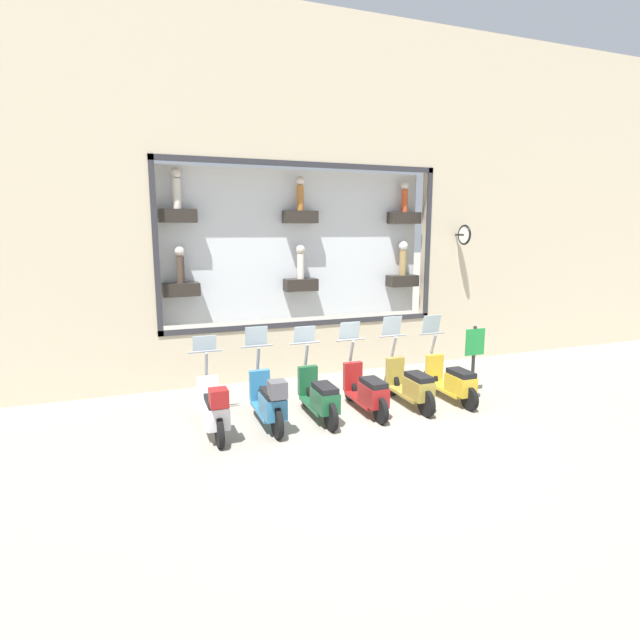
{
  "coord_description": "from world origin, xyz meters",
  "views": [
    {
      "loc": [
        -7.37,
        3.68,
        3.39
      ],
      "look_at": [
        2.14,
        0.11,
        1.56
      ],
      "focal_mm": 28.0,
      "sensor_mm": 36.0,
      "label": 1
    }
  ],
  "objects_px": {
    "scooter_green_3": "(319,397)",
    "scooter_white_5": "(214,409)",
    "scooter_teal_4": "(269,401)",
    "shop_sign_post": "(474,359)",
    "scooter_red_2": "(367,391)",
    "scooter_olive_1": "(411,385)",
    "scooter_yellow_0": "(452,381)"
  },
  "relations": [
    {
      "from": "scooter_green_3",
      "to": "scooter_white_5",
      "type": "bearing_deg",
      "value": 91.93
    },
    {
      "from": "scooter_olive_1",
      "to": "scooter_white_5",
      "type": "height_order",
      "value": "scooter_olive_1"
    },
    {
      "from": "scooter_green_3",
      "to": "shop_sign_post",
      "type": "relative_size",
      "value": 1.23
    },
    {
      "from": "scooter_yellow_0",
      "to": "scooter_teal_4",
      "type": "bearing_deg",
      "value": 90.78
    },
    {
      "from": "scooter_red_2",
      "to": "shop_sign_post",
      "type": "relative_size",
      "value": 1.23
    },
    {
      "from": "scooter_white_5",
      "to": "shop_sign_post",
      "type": "relative_size",
      "value": 1.23
    },
    {
      "from": "scooter_olive_1",
      "to": "scooter_white_5",
      "type": "relative_size",
      "value": 1.0
    },
    {
      "from": "scooter_red_2",
      "to": "scooter_teal_4",
      "type": "xyz_separation_m",
      "value": [
        -0.05,
        1.89,
        0.06
      ]
    },
    {
      "from": "scooter_olive_1",
      "to": "scooter_red_2",
      "type": "distance_m",
      "value": 0.95
    },
    {
      "from": "scooter_olive_1",
      "to": "scooter_red_2",
      "type": "bearing_deg",
      "value": 90.2
    },
    {
      "from": "scooter_teal_4",
      "to": "scooter_white_5",
      "type": "xyz_separation_m",
      "value": [
        -0.01,
        0.95,
        -0.02
      ]
    },
    {
      "from": "scooter_olive_1",
      "to": "scooter_red_2",
      "type": "height_order",
      "value": "scooter_olive_1"
    },
    {
      "from": "scooter_olive_1",
      "to": "scooter_green_3",
      "type": "distance_m",
      "value": 1.89
    },
    {
      "from": "scooter_green_3",
      "to": "scooter_teal_4",
      "type": "height_order",
      "value": "scooter_teal_4"
    },
    {
      "from": "scooter_yellow_0",
      "to": "scooter_olive_1",
      "type": "height_order",
      "value": "scooter_olive_1"
    },
    {
      "from": "scooter_olive_1",
      "to": "shop_sign_post",
      "type": "relative_size",
      "value": 1.23
    },
    {
      "from": "scooter_yellow_0",
      "to": "scooter_white_5",
      "type": "distance_m",
      "value": 4.73
    },
    {
      "from": "scooter_yellow_0",
      "to": "scooter_teal_4",
      "type": "xyz_separation_m",
      "value": [
        -0.05,
        3.79,
        0.07
      ]
    },
    {
      "from": "scooter_yellow_0",
      "to": "scooter_white_5",
      "type": "relative_size",
      "value": 1.0
    },
    {
      "from": "scooter_yellow_0",
      "to": "shop_sign_post",
      "type": "xyz_separation_m",
      "value": [
        0.15,
        -0.61,
        0.36
      ]
    },
    {
      "from": "scooter_red_2",
      "to": "shop_sign_post",
      "type": "height_order",
      "value": "scooter_red_2"
    },
    {
      "from": "scooter_green_3",
      "to": "scooter_olive_1",
      "type": "bearing_deg",
      "value": -89.94
    },
    {
      "from": "scooter_red_2",
      "to": "scooter_teal_4",
      "type": "bearing_deg",
      "value": 91.6
    },
    {
      "from": "scooter_yellow_0",
      "to": "scooter_olive_1",
      "type": "bearing_deg",
      "value": 89.73
    },
    {
      "from": "scooter_white_5",
      "to": "shop_sign_post",
      "type": "bearing_deg",
      "value": -87.76
    },
    {
      "from": "scooter_teal_4",
      "to": "shop_sign_post",
      "type": "height_order",
      "value": "scooter_teal_4"
    },
    {
      "from": "scooter_teal_4",
      "to": "scooter_red_2",
      "type": "bearing_deg",
      "value": -88.4
    },
    {
      "from": "scooter_olive_1",
      "to": "shop_sign_post",
      "type": "height_order",
      "value": "scooter_olive_1"
    },
    {
      "from": "scooter_yellow_0",
      "to": "scooter_teal_4",
      "type": "distance_m",
      "value": 3.79
    },
    {
      "from": "scooter_teal_4",
      "to": "scooter_white_5",
      "type": "distance_m",
      "value": 0.95
    },
    {
      "from": "scooter_teal_4",
      "to": "scooter_yellow_0",
      "type": "bearing_deg",
      "value": -89.22
    },
    {
      "from": "scooter_olive_1",
      "to": "scooter_teal_4",
      "type": "xyz_separation_m",
      "value": [
        -0.06,
        2.84,
        0.05
      ]
    }
  ]
}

